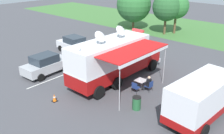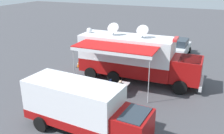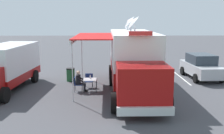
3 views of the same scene
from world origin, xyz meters
name	(u,v)px [view 3 (image 3 of 3)]	position (x,y,z in m)	size (l,w,h in m)	color
ground_plane	(132,87)	(0.00, 0.00, 0.00)	(100.00, 100.00, 0.00)	#47474C
lot_stripe	(181,77)	(-3.90, -2.86, 0.00)	(0.12, 4.80, 0.01)	silver
command_truck	(133,59)	(0.02, 0.75, 1.95)	(4.95, 9.52, 4.53)	#9E0F0F
folding_table	(90,80)	(2.55, 0.77, 0.67)	(0.81, 0.81, 0.73)	silver
water_bottle	(90,77)	(2.56, 0.61, 0.83)	(0.07, 0.07, 0.22)	silver
folding_chair_at_table	(77,83)	(3.35, 0.83, 0.51)	(0.49, 0.49, 0.87)	navy
folding_chair_beside_table	(89,79)	(2.69, -0.08, 0.51)	(0.49, 0.49, 0.87)	navy
seated_responder	(80,81)	(3.17, 0.83, 0.65)	(0.66, 0.56, 1.25)	black
trash_bin	(71,75)	(4.10, -1.78, 0.46)	(0.57, 0.57, 0.91)	#235B33
traffic_cone	(136,69)	(-0.73, -4.86, 0.28)	(0.36, 0.36, 0.58)	black
support_truck	(6,67)	(7.68, 0.43, 1.39)	(2.73, 6.93, 2.70)	white
car_behind_truck	(201,66)	(-5.24, -2.51, 0.88)	(2.23, 4.31, 1.76)	#B2B5BA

